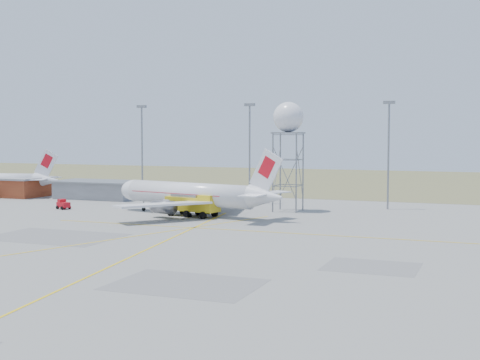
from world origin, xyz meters
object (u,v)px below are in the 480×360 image
at_px(fire_truck, 194,206).
at_px(baggage_tug, 63,205).
at_px(airliner_main, 192,195).
at_px(radar_tower, 288,150).

relative_size(fire_truck, baggage_tug, 3.63).
xyz_separation_m(airliner_main, fire_truck, (1.00, -1.53, -1.77)).
height_order(radar_tower, fire_truck, radar_tower).
distance_m(airliner_main, baggage_tug, 27.14).
bearing_deg(radar_tower, baggage_tug, -163.21).
height_order(radar_tower, baggage_tug, radar_tower).
relative_size(radar_tower, baggage_tug, 7.10).
bearing_deg(radar_tower, fire_truck, -133.59).
bearing_deg(fire_truck, baggage_tug, -170.28).
height_order(airliner_main, baggage_tug, airliner_main).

